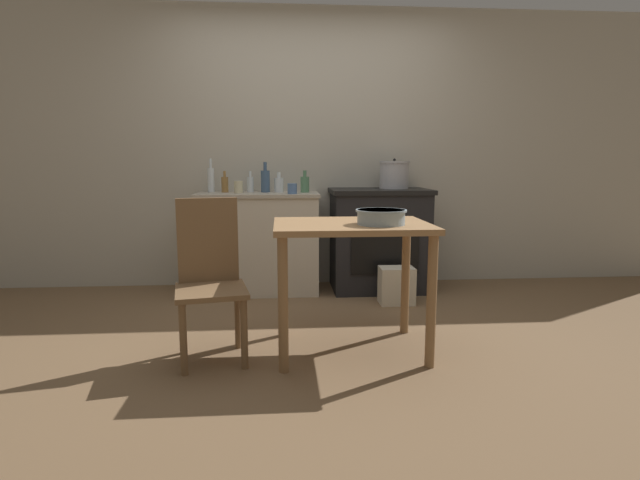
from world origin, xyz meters
The scene contains 17 objects.
ground_plane centered at (0.00, 0.00, 0.00)m, with size 14.00×14.00×0.00m, color brown.
wall_back centered at (0.00, 1.58, 1.27)m, with size 8.00×0.07×2.55m.
counter_cabinet centered at (-0.49, 1.28, 0.45)m, with size 1.07×0.57×0.89m.
stove centered at (0.59, 1.26, 0.46)m, with size 0.88×0.61×0.92m.
work_table centered at (0.13, -0.22, 0.66)m, with size 0.92×0.68×0.80m.
chair centered at (-0.71, -0.25, 0.49)m, with size 0.47×0.47×0.95m.
flour_sack centered at (0.65, 0.77, 0.15)m, with size 0.28×0.20×0.30m, color beige.
stock_pot centered at (0.73, 1.32, 1.04)m, with size 0.27×0.27×0.27m.
mixing_bowl_large centered at (0.29, -0.32, 0.85)m, with size 0.30×0.30×0.09m.
bottle_far_left centered at (-0.91, 1.40, 1.00)m, with size 0.06×0.06×0.30m.
bottle_left centered at (-0.07, 1.30, 0.96)m, with size 0.08×0.08×0.19m.
bottle_mid_left centered at (-0.56, 1.39, 0.96)m, with size 0.06×0.06×0.19m.
bottle_center_left centered at (-0.43, 1.35, 0.99)m, with size 0.08×0.08×0.27m.
bottle_center centered at (-0.79, 1.37, 0.96)m, with size 0.06×0.06×0.19m.
bottle_center_right centered at (-0.31, 1.34, 0.96)m, with size 0.08×0.08×0.18m.
cup_mid_right centered at (-0.19, 1.12, 0.93)m, with size 0.08×0.08×0.09m, color #4C6B99.
cup_right centered at (-0.66, 1.25, 0.94)m, with size 0.08×0.08×0.10m, color beige.
Camera 1 is at (-0.29, -3.16, 1.16)m, focal length 28.00 mm.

